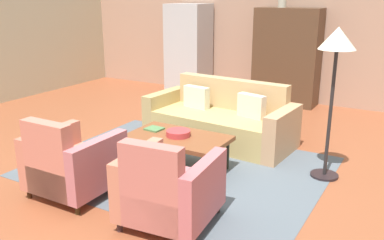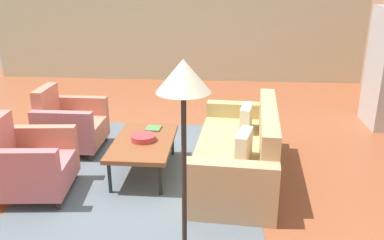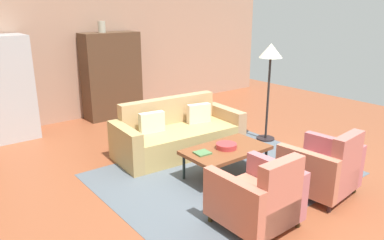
# 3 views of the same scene
# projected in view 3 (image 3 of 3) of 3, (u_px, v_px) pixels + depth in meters

# --- Properties ---
(ground_plane) EXTENTS (11.29, 11.29, 0.00)m
(ground_plane) POSITION_uv_depth(u_px,v_px,m) (231.00, 179.00, 5.20)
(ground_plane) COLOR brown
(wall_back) EXTENTS (9.41, 0.12, 2.80)m
(wall_back) POSITION_uv_depth(u_px,v_px,m) (97.00, 51.00, 7.93)
(wall_back) COLOR tan
(wall_back) RESTS_ON ground
(area_rug) EXTENTS (3.40, 2.60, 0.01)m
(area_rug) POSITION_uv_depth(u_px,v_px,m) (223.00, 174.00, 5.36)
(area_rug) COLOR #545E67
(area_rug) RESTS_ON ground
(couch) EXTENTS (2.16, 1.04, 0.86)m
(couch) POSITION_uv_depth(u_px,v_px,m) (177.00, 135.00, 6.13)
(couch) COLOR tan
(couch) RESTS_ON ground
(coffee_table) EXTENTS (1.20, 0.70, 0.42)m
(coffee_table) POSITION_uv_depth(u_px,v_px,m) (226.00, 151.00, 5.21)
(coffee_table) COLOR black
(coffee_table) RESTS_ON ground
(armchair_left) EXTENTS (0.81, 0.81, 0.88)m
(armchair_left) POSITION_uv_depth(u_px,v_px,m) (259.00, 199.00, 3.99)
(armchair_left) COLOR #322910
(armchair_left) RESTS_ON ground
(armchair_right) EXTENTS (0.87, 0.87, 0.88)m
(armchair_right) POSITION_uv_depth(u_px,v_px,m) (324.00, 170.00, 4.70)
(armchair_right) COLOR #361C13
(armchair_right) RESTS_ON ground
(fruit_bowl) EXTENTS (0.29, 0.29, 0.07)m
(fruit_bowl) POSITION_uv_depth(u_px,v_px,m) (226.00, 146.00, 5.19)
(fruit_bowl) COLOR #B43539
(fruit_bowl) RESTS_ON coffee_table
(book_stack) EXTENTS (0.22, 0.20, 0.02)m
(book_stack) POSITION_uv_depth(u_px,v_px,m) (202.00, 153.00, 5.01)
(book_stack) COLOR #4D7A48
(book_stack) RESTS_ON coffee_table
(cabinet) EXTENTS (1.20, 0.51, 1.80)m
(cabinet) POSITION_uv_depth(u_px,v_px,m) (112.00, 76.00, 7.90)
(cabinet) COLOR #4E3422
(cabinet) RESTS_ON ground
(vase_tall) EXTENTS (0.15, 0.15, 0.23)m
(vase_tall) POSITION_uv_depth(u_px,v_px,m) (102.00, 27.00, 7.50)
(vase_tall) COLOR #B4B19C
(vase_tall) RESTS_ON cabinet
(refrigerator) EXTENTS (0.80, 0.73, 1.85)m
(refrigerator) POSITION_uv_depth(u_px,v_px,m) (7.00, 88.00, 6.58)
(refrigerator) COLOR #B7BABF
(refrigerator) RESTS_ON ground
(floor_lamp) EXTENTS (0.40, 0.40, 1.72)m
(floor_lamp) POSITION_uv_depth(u_px,v_px,m) (270.00, 60.00, 6.33)
(floor_lamp) COLOR black
(floor_lamp) RESTS_ON ground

